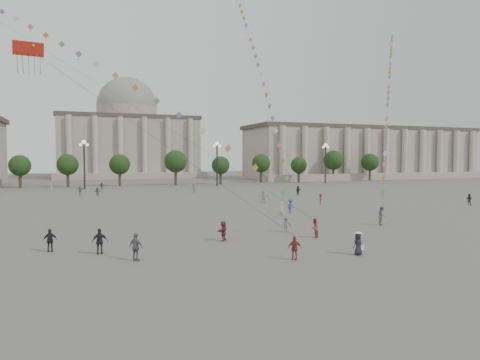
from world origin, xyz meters
name	(u,v)px	position (x,y,z in m)	size (l,w,h in m)	color
ground	(302,249)	(0.00, 0.00, 0.00)	(360.00, 360.00, 0.00)	#565351
hall_east	(364,153)	(75.00, 93.89, 8.43)	(84.00, 26.22, 17.20)	#A29688
hall_central	(128,137)	(0.00, 129.22, 14.23)	(48.30, 34.30, 35.50)	#A29688
tree_row	(149,164)	(0.00, 78.00, 5.39)	(137.12, 5.12, 8.00)	#3C291E
lamp_post_mid_west	(84,155)	(-15.00, 70.00, 7.35)	(2.00, 0.90, 10.65)	#262628
lamp_post_mid_east	(217,156)	(15.00, 70.00, 7.35)	(2.00, 0.90, 10.65)	#262628
lamp_post_far_east	(325,156)	(45.00, 70.00, 7.35)	(2.00, 0.90, 10.65)	#262628
person_crowd_0	(102,186)	(-11.67, 66.32, 0.82)	(0.96, 0.40, 1.63)	navy
person_crowd_4	(194,188)	(5.30, 54.14, 0.92)	(1.70, 0.54, 1.83)	#B0B1AC
person_crowd_6	(286,224)	(2.05, 6.80, 0.75)	(0.97, 0.56, 1.50)	slate
person_crowd_7	(263,196)	(10.42, 31.37, 0.92)	(1.72, 0.55, 1.85)	#BCBCB7
person_crowd_8	(321,199)	(17.36, 26.19, 0.77)	(0.99, 0.57, 1.53)	maroon
person_crowd_9	(298,190)	(21.71, 41.42, 0.83)	(1.54, 0.49, 1.66)	black
person_crowd_10	(51,188)	(-21.37, 65.54, 0.82)	(0.60, 0.39, 1.64)	silver
person_crowd_12	(97,192)	(-12.96, 51.54, 0.78)	(1.45, 0.46, 1.57)	slate
person_crowd_13	(282,210)	(5.73, 15.28, 0.90)	(0.66, 0.43, 1.81)	beige
person_crowd_15	(469,200)	(36.77, 17.77, 0.81)	(0.79, 0.62, 1.63)	black
person_crowd_16	(80,191)	(-15.88, 52.98, 0.95)	(1.12, 0.47, 1.91)	slate
tourist_0	(295,248)	(-2.17, -3.01, 0.80)	(0.93, 0.39, 1.59)	maroon
tourist_1	(100,241)	(-14.33, 3.31, 0.91)	(1.07, 0.45, 1.83)	black
tourist_2	(223,231)	(-4.60, 4.94, 0.82)	(1.51, 0.48, 1.63)	maroon
tourist_3	(136,247)	(-12.16, 0.40, 0.92)	(1.08, 0.45, 1.85)	slate
tourist_4	(50,240)	(-17.68, 5.34, 0.84)	(0.99, 0.41, 1.69)	black
kite_flyer_0	(315,228)	(3.12, 3.49, 0.83)	(0.81, 0.63, 1.67)	#9F432B
kite_flyer_1	(291,206)	(8.63, 18.78, 0.88)	(1.13, 0.65, 1.76)	#37447C
kite_flyer_2	(382,216)	(13.04, 7.14, 0.96)	(0.93, 0.72, 1.91)	slate
hat_person	(358,243)	(2.69, -3.25, 0.83)	(0.82, 0.60, 1.69)	black
dragon_kite	(32,60)	(-18.88, 8.51, 14.36)	(9.62, 6.26, 24.68)	red
kite_train_west	(46,41)	(-19.20, 29.27, 21.03)	(41.85, 47.70, 74.43)	#3F3F3F
kite_train_mid	(247,33)	(10.62, 38.73, 27.38)	(4.48, 37.49, 60.71)	#3F3F3F
kite_train_east	(389,85)	(28.38, 25.17, 17.82)	(29.32, 33.80, 54.38)	#3F3F3F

